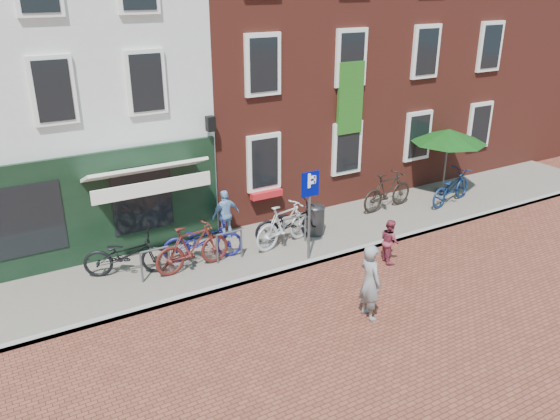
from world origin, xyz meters
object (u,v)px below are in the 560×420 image
cafe_person (226,215)px  bicycle_5 (387,191)px  litter_bin (315,217)px  parking_sign (310,200)px  woman (370,282)px  bicycle_1 (192,247)px  bicycle_6 (451,187)px  parasol (449,133)px  boy (390,241)px  bicycle_4 (290,222)px  bicycle_3 (284,224)px  bicycle_2 (203,240)px  bicycle_0 (126,254)px

cafe_person → bicycle_5: size_ratio=0.72×
litter_bin → parking_sign: size_ratio=0.41×
woman → bicycle_1: (-2.59, 3.86, -0.17)m
litter_bin → bicycle_6: size_ratio=0.47×
parasol → bicycle_6: parasol is taller
boy → litter_bin: bearing=34.9°
cafe_person → parasol: bearing=171.2°
parking_sign → bicycle_4: size_ratio=1.16×
woman → boy: woman is taller
parking_sign → boy: 2.42m
litter_bin → bicycle_6: bearing=-2.2°
cafe_person → bicycle_5: 5.45m
boy → woman: bearing=145.1°
bicycle_1 → bicycle_6: (9.06, 0.05, -0.06)m
boy → bicycle_3: (-1.99, 2.09, 0.12)m
woman → boy: bearing=-46.8°
bicycle_1 → bicycle_2: (0.43, 0.38, -0.06)m
boy → bicycle_6: 4.81m
litter_bin → cafe_person: 2.57m
bicycle_1 → bicycle_3: 2.73m
boy → bicycle_1: size_ratio=0.59×
bicycle_3 → bicycle_6: size_ratio=0.97×
woman → bicycle_3: bearing=0.4°
parking_sign → bicycle_3: bearing=97.1°
parking_sign → boy: parking_sign is taller
parasol → bicycle_1: size_ratio=1.25×
woman → parasol: bearing=-53.4°
bicycle_2 → boy: bearing=-104.3°
parasol → bicycle_4: bearing=-174.5°
boy → bicycle_0: 6.76m
bicycle_2 → parasol: bearing=-71.9°
cafe_person → bicycle_6: 7.65m
bicycle_4 → bicycle_6: same height
bicycle_2 → bicycle_3: size_ratio=1.03×
parking_sign → bicycle_2: (-2.43, 1.37, -1.11)m
woman → bicycle_5: woman is taller
bicycle_1 → bicycle_6: bicycle_1 is taller
bicycle_1 → bicycle_2: size_ratio=0.97×
cafe_person → bicycle_0: cafe_person is taller
litter_bin → cafe_person: size_ratio=0.68×
parasol → boy: 5.88m
parasol → bicycle_3: bearing=-173.2°
bicycle_2 → bicycle_4: same height
parking_sign → parasol: size_ratio=0.95×
bicycle_1 → bicycle_2: bearing=-53.0°
parasol → bicycle_4: 6.76m
parasol → litter_bin: bearing=-173.7°
bicycle_0 → bicycle_1: size_ratio=1.03×
parking_sign → bicycle_2: bearing=150.6°
bicycle_1 → bicycle_6: 9.06m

